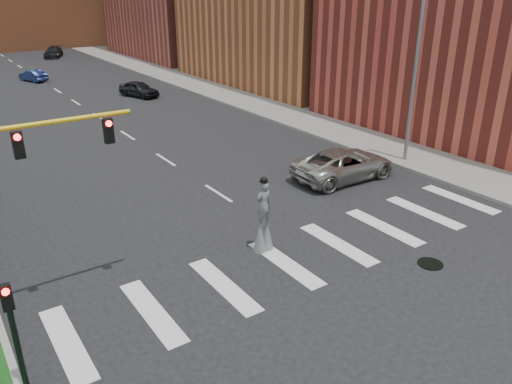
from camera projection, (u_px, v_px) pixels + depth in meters
The scene contains 10 objects.
ground_plane at pixel (330, 265), 17.93m from camera, with size 160.00×160.00×0.00m, color black.
sidewalk_right at pixel (244, 98), 43.44m from camera, with size 5.00×90.00×0.18m, color slate.
manhole at pixel (430, 264), 17.95m from camera, with size 0.90×0.90×0.04m, color black.
streetlight at pixel (414, 75), 26.26m from camera, with size 2.05×0.20×9.00m.
secondary_signal at pixel (14, 332), 11.45m from camera, with size 0.25×0.21×3.23m.
stilt_performer at pixel (263, 222), 18.48m from camera, with size 0.84×0.54×2.97m.
suv_crossing at pixel (344, 164), 25.57m from camera, with size 2.59×5.63×1.56m, color #ABA9A2.
car_near at pixel (139, 89), 44.21m from camera, with size 1.62×4.03×1.37m, color black.
car_mid at pixel (33, 76), 51.21m from camera, with size 1.25×3.58×1.18m, color navy.
car_far at pixel (53, 52), 67.75m from camera, with size 1.91×4.70×1.36m, color black.
Camera 1 is at (-10.94, -11.33, 9.35)m, focal length 35.00 mm.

